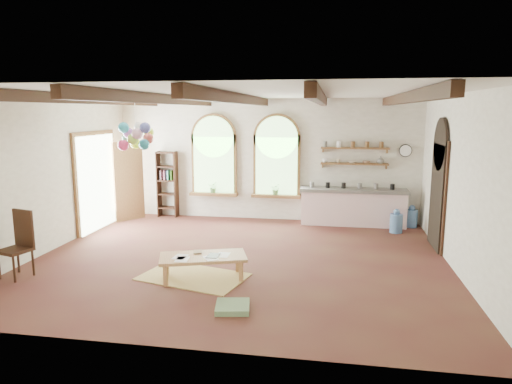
% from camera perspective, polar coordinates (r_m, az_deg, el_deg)
% --- Properties ---
extents(floor, '(8.00, 8.00, 0.00)m').
position_cam_1_polar(floor, '(9.09, -2.08, -8.36)').
color(floor, '#553223').
rests_on(floor, ground).
extents(ceiling_beams, '(6.20, 6.80, 0.18)m').
position_cam_1_polar(ceiling_beams, '(8.63, -2.21, 11.57)').
color(ceiling_beams, '#311B0F').
rests_on(ceiling_beams, ceiling).
extents(window_left, '(1.30, 0.28, 2.20)m').
position_cam_1_polar(window_left, '(12.34, -5.28, 4.25)').
color(window_left, brown).
rests_on(window_left, floor).
extents(window_right, '(1.30, 0.28, 2.20)m').
position_cam_1_polar(window_right, '(12.02, 2.60, 4.13)').
color(window_right, brown).
rests_on(window_right, floor).
extents(left_doorway, '(0.10, 1.90, 2.50)m').
position_cam_1_polar(left_doorway, '(11.85, -19.31, 1.14)').
color(left_doorway, brown).
rests_on(left_doorway, floor).
extents(right_doorway, '(0.10, 1.30, 2.40)m').
position_cam_1_polar(right_doorway, '(10.33, 21.70, -0.53)').
color(right_doorway, black).
rests_on(right_doorway, floor).
extents(kitchen_counter, '(2.68, 0.62, 0.94)m').
position_cam_1_polar(kitchen_counter, '(11.90, 12.02, -1.78)').
color(kitchen_counter, '#FBD5DC').
rests_on(kitchen_counter, floor).
extents(wall_shelf_lower, '(1.70, 0.24, 0.04)m').
position_cam_1_polar(wall_shelf_lower, '(11.91, 12.18, 3.46)').
color(wall_shelf_lower, brown).
rests_on(wall_shelf_lower, wall_back).
extents(wall_shelf_upper, '(1.70, 0.24, 0.04)m').
position_cam_1_polar(wall_shelf_upper, '(11.87, 12.25, 5.38)').
color(wall_shelf_upper, brown).
rests_on(wall_shelf_upper, wall_back).
extents(wall_clock, '(0.32, 0.04, 0.32)m').
position_cam_1_polar(wall_clock, '(12.06, 18.19, 4.94)').
color(wall_clock, black).
rests_on(wall_clock, wall_back).
extents(bookshelf, '(0.53, 0.32, 1.80)m').
position_cam_1_polar(bookshelf, '(12.73, -11.02, 0.96)').
color(bookshelf, '#311B0F').
rests_on(bookshelf, floor).
extents(coffee_table, '(1.61, 1.11, 0.42)m').
position_cam_1_polar(coffee_table, '(7.99, -6.64, -8.24)').
color(coffee_table, tan).
rests_on(coffee_table, floor).
extents(side_chair, '(0.57, 0.57, 1.17)m').
position_cam_1_polar(side_chair, '(9.08, -27.70, -7.33)').
color(side_chair, '#311B0F').
rests_on(side_chair, floor).
extents(floor_mat, '(2.01, 1.52, 0.02)m').
position_cam_1_polar(floor_mat, '(8.21, -7.86, -10.44)').
color(floor_mat, tan).
rests_on(floor_mat, floor).
extents(floor_cushion, '(0.56, 0.56, 0.08)m').
position_cam_1_polar(floor_cushion, '(6.90, -2.94, -14.14)').
color(floor_cushion, '#68885D').
rests_on(floor_cushion, floor).
extents(water_jug_a, '(0.29, 0.29, 0.56)m').
position_cam_1_polar(water_jug_a, '(12.10, 18.87, -3.04)').
color(water_jug_a, '#517BAF').
rests_on(water_jug_a, floor).
extents(water_jug_b, '(0.30, 0.30, 0.58)m').
position_cam_1_polar(water_jug_b, '(11.44, 17.12, -3.64)').
color(water_jug_b, '#517BAF').
rests_on(water_jug_b, floor).
extents(balloon_cluster, '(0.80, 0.80, 1.15)m').
position_cam_1_polar(balloon_cluster, '(10.15, -14.76, 6.79)').
color(balloon_cluster, white).
rests_on(balloon_cluster, floor).
extents(table_book, '(0.20, 0.25, 0.02)m').
position_cam_1_polar(table_book, '(8.17, -7.82, -7.44)').
color(table_book, olive).
rests_on(table_book, coffee_table).
extents(tablet, '(0.20, 0.28, 0.01)m').
position_cam_1_polar(tablet, '(7.94, -5.38, -7.93)').
color(tablet, black).
rests_on(tablet, coffee_table).
extents(potted_plant_left, '(0.27, 0.23, 0.30)m').
position_cam_1_polar(potted_plant_left, '(12.35, -5.35, 0.59)').
color(potted_plant_left, '#598C4C').
rests_on(potted_plant_left, window_left).
extents(potted_plant_right, '(0.27, 0.23, 0.30)m').
position_cam_1_polar(potted_plant_right, '(12.02, 2.50, 0.37)').
color(potted_plant_right, '#598C4C').
rests_on(potted_plant_right, window_right).
extents(shelf_cup_a, '(0.12, 0.10, 0.10)m').
position_cam_1_polar(shelf_cup_a, '(11.89, 8.57, 3.90)').
color(shelf_cup_a, white).
rests_on(shelf_cup_a, wall_shelf_lower).
extents(shelf_cup_b, '(0.10, 0.10, 0.09)m').
position_cam_1_polar(shelf_cup_b, '(11.89, 10.26, 3.84)').
color(shelf_cup_b, beige).
rests_on(shelf_cup_b, wall_shelf_lower).
extents(shelf_bowl_a, '(0.22, 0.22, 0.05)m').
position_cam_1_polar(shelf_bowl_a, '(11.90, 11.94, 3.69)').
color(shelf_bowl_a, beige).
rests_on(shelf_bowl_a, wall_shelf_lower).
extents(shelf_bowl_b, '(0.20, 0.20, 0.06)m').
position_cam_1_polar(shelf_bowl_b, '(11.92, 13.63, 3.65)').
color(shelf_bowl_b, '#8C664C').
rests_on(shelf_bowl_b, wall_shelf_lower).
extents(shelf_vase, '(0.18, 0.18, 0.19)m').
position_cam_1_polar(shelf_vase, '(11.94, 15.32, 3.91)').
color(shelf_vase, slate).
rests_on(shelf_vase, wall_shelf_lower).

